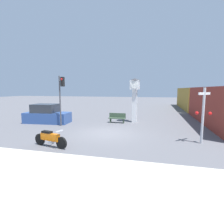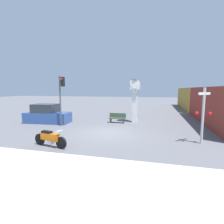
% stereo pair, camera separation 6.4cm
% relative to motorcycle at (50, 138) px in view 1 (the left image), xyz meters
% --- Properties ---
extents(ground_plane, '(120.00, 120.00, 0.00)m').
position_rel_motorcycle_xyz_m(ground_plane, '(2.24, 3.69, -0.48)').
color(ground_plane, '#56565B').
extents(sidewalk_strip, '(36.00, 6.00, 0.10)m').
position_rel_motorcycle_xyz_m(sidewalk_strip, '(2.24, -4.00, -0.43)').
color(sidewalk_strip, '#BCB7A8').
rests_on(sidewalk_strip, ground_plane).
extents(motorcycle, '(2.23, 0.66, 0.99)m').
position_rel_motorcycle_xyz_m(motorcycle, '(0.00, 0.00, 0.00)').
color(motorcycle, black).
rests_on(motorcycle, ground_plane).
extents(clock_tower, '(1.04, 1.04, 4.23)m').
position_rel_motorcycle_xyz_m(clock_tower, '(3.65, 8.54, 2.33)').
color(clock_tower, white).
rests_on(clock_tower, ground_plane).
extents(freight_train, '(2.80, 26.59, 3.40)m').
position_rel_motorcycle_xyz_m(freight_train, '(11.24, 16.30, 1.22)').
color(freight_train, maroon).
rests_on(freight_train, ground_plane).
extents(traffic_light, '(0.50, 0.35, 4.32)m').
position_rel_motorcycle_xyz_m(traffic_light, '(-2.24, 5.21, 2.49)').
color(traffic_light, '#47474C').
rests_on(traffic_light, ground_plane).
extents(railroad_crossing_signal, '(0.90, 0.82, 3.30)m').
position_rel_motorcycle_xyz_m(railroad_crossing_signal, '(8.33, 2.73, 1.33)').
color(railroad_crossing_signal, '#B7B7BC').
rests_on(railroad_crossing_signal, ground_plane).
extents(bench, '(1.60, 0.44, 0.92)m').
position_rel_motorcycle_xyz_m(bench, '(2.10, 7.81, 0.01)').
color(bench, '#384C38').
rests_on(bench, ground_plane).
extents(parked_car, '(4.33, 2.14, 1.80)m').
position_rel_motorcycle_xyz_m(parked_car, '(-4.43, 6.18, 0.27)').
color(parked_car, '#2D4C8C').
rests_on(parked_car, ground_plane).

